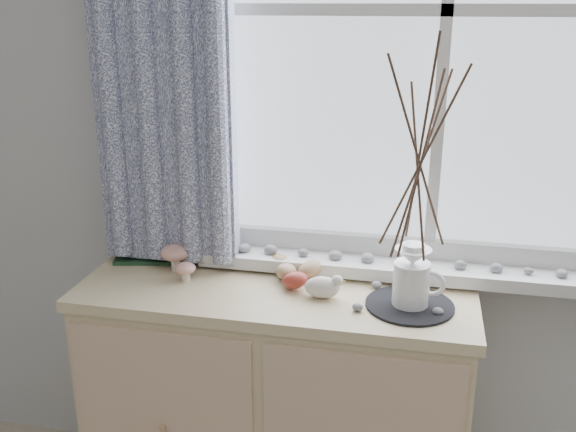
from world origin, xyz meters
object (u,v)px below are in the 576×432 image
object	(u,v)px
botanical_book	(156,228)
toadstool_cluster	(178,257)
sideboard	(276,408)
twig_pitcher	(420,154)

from	to	relation	value
botanical_book	toadstool_cluster	bearing A→B (deg)	-45.59
sideboard	toadstool_cluster	size ratio (longest dim) A/B	8.06
sideboard	toadstool_cluster	world-z (taller)	toadstool_cluster
sideboard	toadstool_cluster	distance (m)	0.58
toadstool_cluster	twig_pitcher	world-z (taller)	twig_pitcher
botanical_book	toadstool_cluster	distance (m)	0.13
botanical_book	twig_pitcher	size ratio (longest dim) A/B	0.46
sideboard	botanical_book	xyz separation A→B (m)	(-0.42, 0.11, 0.55)
twig_pitcher	sideboard	bearing A→B (deg)	-174.32
botanical_book	twig_pitcher	bearing A→B (deg)	-22.67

